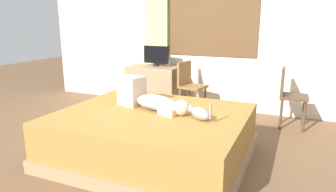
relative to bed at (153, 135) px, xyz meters
The scene contains 11 objects.
ground_plane 0.31m from the bed, 116.92° to the right, with size 16.00×16.00×0.00m, color brown.
back_wall_with_window 2.58m from the bed, 91.75° to the left, with size 6.40×0.14×2.90m.
bed is the anchor object (origin of this frame).
person_lying 0.42m from the bed, 126.04° to the left, with size 0.94×0.45×0.34m.
cat 0.64m from the bed, ahead, with size 0.32×0.24×0.21m.
desk 2.10m from the bed, 115.46° to the left, with size 0.90×0.56×0.74m.
tv_monitor 2.19m from the bed, 114.56° to the left, with size 0.48×0.10×0.35m.
cup 2.19m from the bed, 109.08° to the left, with size 0.08×0.08×0.08m, color white.
chair_by_desk 1.82m from the bed, 96.69° to the left, with size 0.45×0.45×0.86m.
chair_spare 2.18m from the bed, 52.02° to the left, with size 0.39×0.39×0.86m.
curtain_left 2.58m from the bed, 114.44° to the left, with size 0.44×0.06×2.47m, color #ADCC75.
Camera 1 is at (1.52, -2.73, 1.52)m, focal length 32.66 mm.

